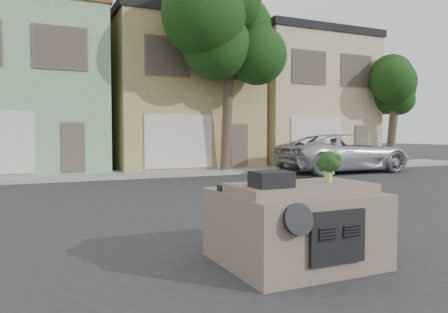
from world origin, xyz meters
TOP-DOWN VIEW (x-y plane):
  - ground_plane at (0.00, 0.00)m, footprint 120.00×120.00m
  - sidewalk at (0.00, 10.50)m, footprint 40.00×3.00m
  - townhouse_mint at (-3.50, 14.50)m, footprint 7.20×8.20m
  - townhouse_tan at (4.00, 14.50)m, footprint 7.20×8.20m
  - townhouse_beige at (11.50, 14.50)m, footprint 7.20×8.20m
  - silver_pickup at (10.18, 8.02)m, footprint 6.41×2.98m
  - tree_near at (5.00, 9.80)m, footprint 4.40×4.00m
  - tree_far at (15.00, 9.80)m, footprint 3.20×3.00m
  - car_dashboard at (0.00, -3.00)m, footprint 2.00×1.80m
  - instrument_hump at (-0.58, -3.35)m, footprint 0.48×0.38m
  - wiper_arm at (0.28, -2.62)m, footprint 0.69×0.15m
  - broccoli at (0.44, -3.18)m, footprint 0.39×0.39m

SIDE VIEW (x-z plane):
  - ground_plane at x=0.00m, z-range 0.00..0.00m
  - silver_pickup at x=10.18m, z-range -0.89..0.89m
  - sidewalk at x=0.00m, z-range 0.00..0.15m
  - car_dashboard at x=0.00m, z-range 0.00..1.12m
  - wiper_arm at x=0.28m, z-range 1.12..1.14m
  - instrument_hump at x=-0.58m, z-range 1.12..1.32m
  - broccoli at x=0.44m, z-range 1.12..1.57m
  - tree_far at x=15.00m, z-range 0.00..6.00m
  - townhouse_mint at x=-3.50m, z-range 0.00..7.55m
  - townhouse_tan at x=4.00m, z-range 0.00..7.55m
  - townhouse_beige at x=11.50m, z-range 0.00..7.55m
  - tree_near at x=5.00m, z-range 0.00..8.50m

